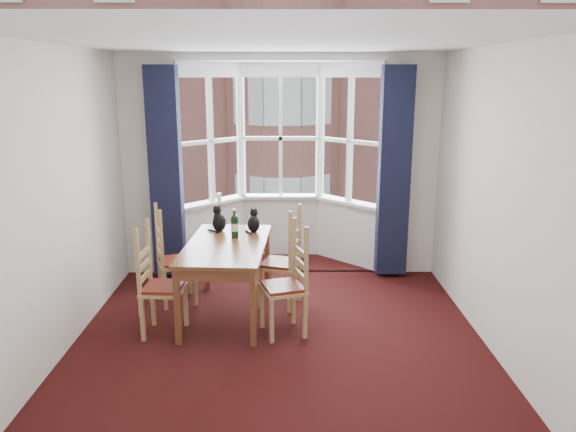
{
  "coord_description": "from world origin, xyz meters",
  "views": [
    {
      "loc": [
        0.06,
        -4.82,
        2.52
      ],
      "look_at": [
        0.09,
        1.05,
        1.05
      ],
      "focal_mm": 35.0,
      "sensor_mm": 36.0,
      "label": 1
    }
  ],
  "objects_px": {
    "chair_left_near": "(154,289)",
    "chair_right_far": "(287,266)",
    "chair_left_far": "(169,263)",
    "chair_right_near": "(292,288)",
    "cat_left": "(219,221)",
    "dining_table": "(226,252)",
    "candle_tall": "(219,197)",
    "wine_bottle": "(235,225)",
    "cat_right": "(254,223)"
  },
  "relations": [
    {
      "from": "chair_right_far",
      "to": "wine_bottle",
      "type": "xyz_separation_m",
      "value": [
        -0.57,
        -0.01,
        0.47
      ]
    },
    {
      "from": "cat_left",
      "to": "wine_bottle",
      "type": "xyz_separation_m",
      "value": [
        0.2,
        -0.28,
        0.03
      ]
    },
    {
      "from": "wine_bottle",
      "to": "chair_left_near",
      "type": "bearing_deg",
      "value": -137.71
    },
    {
      "from": "candle_tall",
      "to": "cat_left",
      "type": "bearing_deg",
      "value": -83.62
    },
    {
      "from": "candle_tall",
      "to": "cat_right",
      "type": "bearing_deg",
      "value": -67.4
    },
    {
      "from": "wine_bottle",
      "to": "cat_left",
      "type": "bearing_deg",
      "value": 125.89
    },
    {
      "from": "chair_left_near",
      "to": "chair_right_near",
      "type": "xyz_separation_m",
      "value": [
        1.36,
        0.03,
        0.0
      ]
    },
    {
      "from": "chair_right_far",
      "to": "cat_left",
      "type": "xyz_separation_m",
      "value": [
        -0.78,
        0.27,
        0.44
      ]
    },
    {
      "from": "chair_left_near",
      "to": "candle_tall",
      "type": "height_order",
      "value": "candle_tall"
    },
    {
      "from": "chair_right_far",
      "to": "wine_bottle",
      "type": "distance_m",
      "value": 0.74
    },
    {
      "from": "wine_bottle",
      "to": "dining_table",
      "type": "bearing_deg",
      "value": -108.29
    },
    {
      "from": "chair_right_far",
      "to": "wine_bottle",
      "type": "relative_size",
      "value": 2.89
    },
    {
      "from": "chair_left_far",
      "to": "wine_bottle",
      "type": "height_order",
      "value": "wine_bottle"
    },
    {
      "from": "cat_left",
      "to": "wine_bottle",
      "type": "bearing_deg",
      "value": -54.11
    },
    {
      "from": "chair_right_near",
      "to": "chair_right_far",
      "type": "bearing_deg",
      "value": 93.52
    },
    {
      "from": "cat_left",
      "to": "wine_bottle",
      "type": "height_order",
      "value": "wine_bottle"
    },
    {
      "from": "cat_left",
      "to": "cat_right",
      "type": "bearing_deg",
      "value": -6.31
    },
    {
      "from": "chair_left_far",
      "to": "cat_left",
      "type": "bearing_deg",
      "value": 18.86
    },
    {
      "from": "chair_left_far",
      "to": "cat_right",
      "type": "height_order",
      "value": "cat_right"
    },
    {
      "from": "chair_left_far",
      "to": "cat_right",
      "type": "xyz_separation_m",
      "value": [
        0.95,
        0.15,
        0.43
      ]
    },
    {
      "from": "cat_left",
      "to": "candle_tall",
      "type": "bearing_deg",
      "value": 96.38
    },
    {
      "from": "chair_right_far",
      "to": "dining_table",
      "type": "bearing_deg",
      "value": -160.03
    },
    {
      "from": "chair_left_far",
      "to": "chair_right_far",
      "type": "distance_m",
      "value": 1.33
    },
    {
      "from": "chair_left_near",
      "to": "chair_right_far",
      "type": "bearing_deg",
      "value": 27.73
    },
    {
      "from": "candle_tall",
      "to": "dining_table",
      "type": "bearing_deg",
      "value": -81.22
    },
    {
      "from": "chair_left_near",
      "to": "cat_right",
      "type": "height_order",
      "value": "cat_right"
    },
    {
      "from": "dining_table",
      "to": "candle_tall",
      "type": "relative_size",
      "value": 14.25
    },
    {
      "from": "chair_right_far",
      "to": "cat_left",
      "type": "relative_size",
      "value": 3.1
    },
    {
      "from": "chair_right_far",
      "to": "candle_tall",
      "type": "bearing_deg",
      "value": 121.2
    },
    {
      "from": "chair_left_near",
      "to": "cat_right",
      "type": "relative_size",
      "value": 3.37
    },
    {
      "from": "chair_right_far",
      "to": "wine_bottle",
      "type": "height_order",
      "value": "wine_bottle"
    },
    {
      "from": "chair_left_far",
      "to": "chair_right_far",
      "type": "bearing_deg",
      "value": -3.33
    },
    {
      "from": "chair_left_far",
      "to": "wine_bottle",
      "type": "relative_size",
      "value": 2.89
    },
    {
      "from": "cat_right",
      "to": "candle_tall",
      "type": "bearing_deg",
      "value": 112.6
    },
    {
      "from": "chair_right_near",
      "to": "chair_right_far",
      "type": "xyz_separation_m",
      "value": [
        -0.04,
        0.67,
        0.0
      ]
    },
    {
      "from": "cat_left",
      "to": "wine_bottle",
      "type": "distance_m",
      "value": 0.35
    },
    {
      "from": "chair_left_near",
      "to": "cat_left",
      "type": "bearing_deg",
      "value": 60.46
    },
    {
      "from": "wine_bottle",
      "to": "candle_tall",
      "type": "distance_m",
      "value": 1.56
    },
    {
      "from": "cat_left",
      "to": "chair_right_far",
      "type": "bearing_deg",
      "value": -19.0
    },
    {
      "from": "chair_left_far",
      "to": "candle_tall",
      "type": "height_order",
      "value": "candle_tall"
    },
    {
      "from": "chair_left_far",
      "to": "chair_right_far",
      "type": "xyz_separation_m",
      "value": [
        1.33,
        -0.08,
        0.0
      ]
    },
    {
      "from": "cat_left",
      "to": "wine_bottle",
      "type": "relative_size",
      "value": 0.93
    },
    {
      "from": "chair_left_far",
      "to": "chair_right_near",
      "type": "distance_m",
      "value": 1.56
    },
    {
      "from": "dining_table",
      "to": "candle_tall",
      "type": "xyz_separation_m",
      "value": [
        -0.27,
        1.75,
        0.21
      ]
    },
    {
      "from": "chair_right_far",
      "to": "cat_right",
      "type": "distance_m",
      "value": 0.62
    },
    {
      "from": "cat_right",
      "to": "chair_right_near",
      "type": "bearing_deg",
      "value": -64.78
    },
    {
      "from": "chair_right_near",
      "to": "candle_tall",
      "type": "relative_size",
      "value": 8.25
    },
    {
      "from": "cat_right",
      "to": "chair_right_far",
      "type": "bearing_deg",
      "value": -30.5
    },
    {
      "from": "candle_tall",
      "to": "chair_right_far",
      "type": "bearing_deg",
      "value": -58.8
    },
    {
      "from": "wine_bottle",
      "to": "candle_tall",
      "type": "xyz_separation_m",
      "value": [
        -0.34,
        1.52,
        -0.02
      ]
    }
  ]
}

